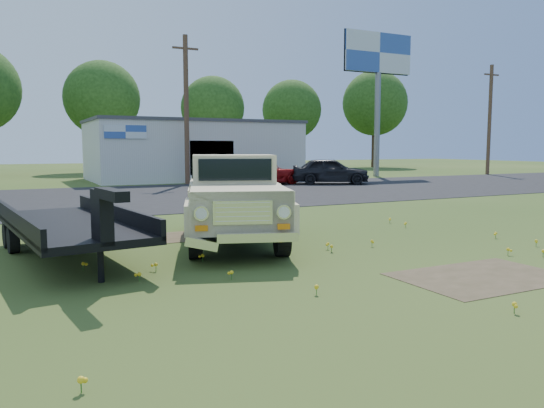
{
  "coord_description": "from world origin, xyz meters",
  "views": [
    {
      "loc": [
        -5.97,
        -9.55,
        2.29
      ],
      "look_at": [
        -0.68,
        1.0,
        1.02
      ],
      "focal_mm": 35.0,
      "sensor_mm": 36.0,
      "label": 1
    }
  ],
  "objects_px": {
    "red_pickup": "(263,173)",
    "vintage_pickup_truck": "(233,199)",
    "billboard": "(378,65)",
    "dark_sedan": "(330,171)",
    "flatbed_trailer": "(68,219)"
  },
  "relations": [
    {
      "from": "red_pickup",
      "to": "vintage_pickup_truck",
      "type": "bearing_deg",
      "value": 144.86
    },
    {
      "from": "billboard",
      "to": "vintage_pickup_truck",
      "type": "height_order",
      "value": "billboard"
    },
    {
      "from": "billboard",
      "to": "red_pickup",
      "type": "bearing_deg",
      "value": -159.33
    },
    {
      "from": "vintage_pickup_truck",
      "to": "dark_sedan",
      "type": "height_order",
      "value": "vintage_pickup_truck"
    },
    {
      "from": "dark_sedan",
      "to": "flatbed_trailer",
      "type": "bearing_deg",
      "value": 160.88
    },
    {
      "from": "red_pickup",
      "to": "dark_sedan",
      "type": "bearing_deg",
      "value": -116.56
    },
    {
      "from": "billboard",
      "to": "dark_sedan",
      "type": "height_order",
      "value": "billboard"
    },
    {
      "from": "billboard",
      "to": "dark_sedan",
      "type": "xyz_separation_m",
      "value": [
        -8.07,
        -5.9,
        -7.73
      ]
    },
    {
      "from": "red_pickup",
      "to": "dark_sedan",
      "type": "relative_size",
      "value": 1.05
    },
    {
      "from": "vintage_pickup_truck",
      "to": "flatbed_trailer",
      "type": "distance_m",
      "value": 3.77
    },
    {
      "from": "vintage_pickup_truck",
      "to": "dark_sedan",
      "type": "bearing_deg",
      "value": 69.47
    },
    {
      "from": "billboard",
      "to": "flatbed_trailer",
      "type": "relative_size",
      "value": 1.83
    },
    {
      "from": "red_pickup",
      "to": "flatbed_trailer",
      "type": "bearing_deg",
      "value": 136.38
    },
    {
      "from": "vintage_pickup_truck",
      "to": "red_pickup",
      "type": "height_order",
      "value": "vintage_pickup_truck"
    },
    {
      "from": "flatbed_trailer",
      "to": "red_pickup",
      "type": "distance_m",
      "value": 21.81
    }
  ]
}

